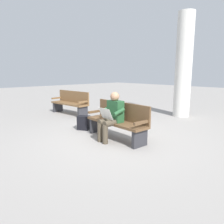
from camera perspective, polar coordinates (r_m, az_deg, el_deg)
ground_plane at (r=5.43m, az=1.04°, el=-7.04°), size 40.00×40.00×0.00m
bench_near at (r=5.36m, az=1.63°, el=-2.21°), size 1.82×0.58×0.90m
person_seated at (r=5.15m, az=-0.03°, el=-0.82°), size 0.59×0.59×1.18m
backpack at (r=6.26m, az=-7.51°, el=-2.87°), size 0.40×0.38×0.40m
bench_far at (r=8.62m, az=-10.91°, el=2.52°), size 1.83×0.62×0.90m
support_pillar at (r=8.38m, az=18.50°, el=11.57°), size 0.60×0.60×3.72m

